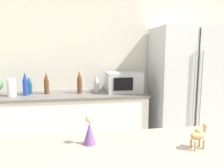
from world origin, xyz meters
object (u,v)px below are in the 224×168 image
back_bottle_0 (25,84)px  back_bottle_4 (79,82)px  paper_towel_roll (11,87)px  back_bottle_1 (29,86)px  wise_man_figurine_blue (90,131)px  camel_figurine (199,135)px  back_bottle_3 (46,83)px  microwave (124,82)px  refrigerator (184,92)px  back_bottle_2 (96,84)px

back_bottle_0 → back_bottle_4: (0.70, 0.03, 0.00)m
paper_towel_roll → back_bottle_1: back_bottle_1 is taller
back_bottle_1 → wise_man_figurine_blue: size_ratio=1.54×
camel_figurine → back_bottle_0: bearing=121.9°
back_bottle_1 → back_bottle_4: size_ratio=0.76×
back_bottle_3 → microwave: bearing=-1.8°
refrigerator → back_bottle_3: 1.95m
refrigerator → back_bottle_1: bearing=176.8°
wise_man_figurine_blue → paper_towel_roll: bearing=116.0°
back_bottle_4 → camel_figurine: back_bottle_4 is taller
back_bottle_1 → microwave: bearing=-2.0°
back_bottle_0 → back_bottle_4: bearing=2.7°
back_bottle_1 → camel_figurine: back_bottle_1 is taller
refrigerator → back_bottle_0: (-2.20, 0.04, 0.16)m
paper_towel_roll → wise_man_figurine_blue: wise_man_figurine_blue is taller
paper_towel_roll → back_bottle_4: size_ratio=0.72×
wise_man_figurine_blue → back_bottle_2: bearing=84.1°
microwave → back_bottle_4: back_bottle_4 is taller
back_bottle_3 → wise_man_figurine_blue: back_bottle_3 is taller
back_bottle_3 → camel_figurine: back_bottle_3 is taller
refrigerator → back_bottle_0: size_ratio=5.86×
wise_man_figurine_blue → microwave: bearing=73.1°
paper_towel_roll → camel_figurine: (1.42, -1.99, 0.06)m
back_bottle_1 → camel_figurine: size_ratio=1.92×
paper_towel_roll → back_bottle_0: size_ratio=0.73×
camel_figurine → wise_man_figurine_blue: wise_man_figurine_blue is taller
back_bottle_3 → camel_figurine: 2.31m
microwave → back_bottle_0: (-1.32, -0.04, 0.01)m
back_bottle_2 → wise_man_figurine_blue: size_ratio=1.62×
back_bottle_2 → wise_man_figurine_blue: 1.94m
back_bottle_0 → back_bottle_2: size_ratio=1.22×
wise_man_figurine_blue → back_bottle_1: bearing=109.7°
microwave → back_bottle_0: size_ratio=1.55×
microwave → back_bottle_4: bearing=-179.8°
back_bottle_0 → microwave: bearing=1.6°
refrigerator → camel_figurine: bearing=-115.5°
back_bottle_1 → wise_man_figurine_blue: (0.70, -1.96, 0.05)m
paper_towel_roll → back_bottle_1: bearing=30.3°
refrigerator → camel_figurine: (-0.94, -1.98, 0.18)m
camel_figurine → back_bottle_1: bearing=120.3°
back_bottle_3 → camel_figurine: (1.00, -2.09, 0.03)m
back_bottle_3 → back_bottle_2: bearing=-1.6°
refrigerator → paper_towel_roll: bearing=179.8°
paper_towel_roll → camel_figurine: 2.44m
paper_towel_roll → back_bottle_3: bearing=13.6°
back_bottle_4 → wise_man_figurine_blue: bearing=-89.0°
wise_man_figurine_blue → camel_figurine: bearing=-14.7°
back_bottle_2 → back_bottle_4: (-0.23, -0.02, 0.03)m
refrigerator → back_bottle_4: (-1.50, 0.07, 0.16)m
back_bottle_4 → camel_figurine: 2.13m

